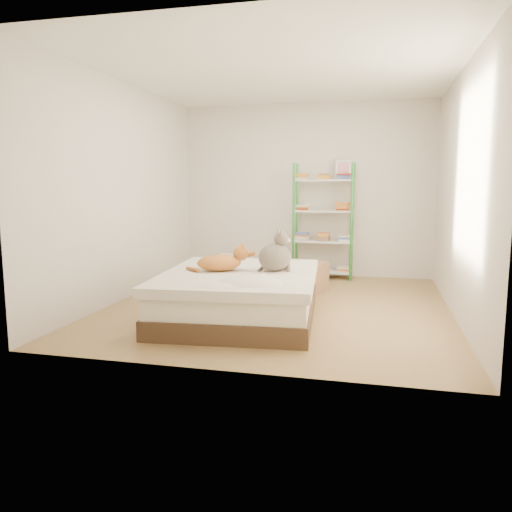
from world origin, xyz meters
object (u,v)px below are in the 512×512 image
(cardboard_box, at_px, (303,276))
(white_bin, at_px, (230,265))
(grey_cat, at_px, (275,251))
(orange_cat, at_px, (219,261))
(bed, at_px, (240,295))
(shelf_unit, at_px, (324,223))

(cardboard_box, relative_size, white_bin, 1.97)
(grey_cat, distance_m, white_bin, 2.52)
(grey_cat, bearing_deg, white_bin, -1.70)
(orange_cat, bearing_deg, bed, -24.12)
(shelf_unit, distance_m, cardboard_box, 1.19)
(bed, xyz_separation_m, orange_cat, (-0.22, -0.00, 0.36))
(cardboard_box, xyz_separation_m, white_bin, (-1.24, 0.81, -0.02))
(bed, distance_m, white_bin, 2.45)
(shelf_unit, bearing_deg, white_bin, -171.89)
(grey_cat, relative_size, cardboard_box, 0.63)
(orange_cat, bearing_deg, white_bin, 79.19)
(orange_cat, relative_size, white_bin, 1.61)
(grey_cat, xyz_separation_m, shelf_unit, (0.25, 2.39, 0.12))
(bed, xyz_separation_m, white_bin, (-0.79, 2.31, -0.07))
(grey_cat, xyz_separation_m, cardboard_box, (0.10, 1.38, -0.51))
(grey_cat, bearing_deg, orange_cat, 73.31)
(shelf_unit, bearing_deg, grey_cat, -96.07)
(shelf_unit, distance_m, white_bin, 1.55)
(shelf_unit, bearing_deg, bed, -103.37)
(bed, bearing_deg, grey_cat, 14.70)
(bed, relative_size, shelf_unit, 1.18)
(grey_cat, height_order, shelf_unit, shelf_unit)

